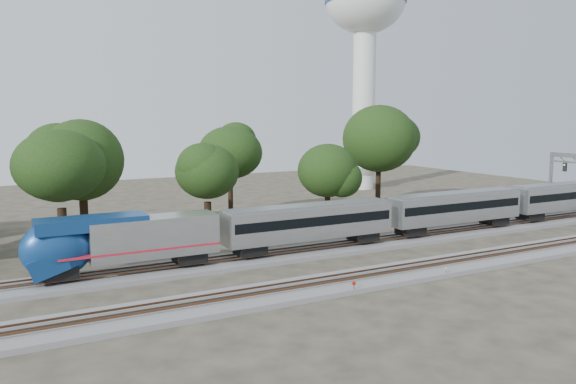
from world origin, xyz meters
The scene contains 15 objects.
ground centered at (0.00, 0.00, 0.00)m, with size 160.00×160.00×0.00m, color #383328.
track_far centered at (0.00, 6.00, 0.21)m, with size 160.00×5.00×0.73m.
track_near centered at (0.00, -4.00, 0.21)m, with size 160.00×5.00×0.73m.
train centered at (34.12, 6.00, 3.20)m, with size 108.87×3.11×4.58m.
switch_stand_red centered at (2.56, -6.34, 0.65)m, with size 0.32×0.07×1.01m.
switch_stand_white centered at (11.76, -6.27, 0.57)m, with size 0.28×0.05×0.90m.
switch_lever centered at (5.50, -5.69, 0.15)m, with size 0.50×0.30×0.30m, color #512D19.
water_tower centered at (39.47, 44.46, 29.50)m, with size 14.38×14.38×39.81m.
signal_gantry centered at (44.84, 6.00, 6.20)m, with size 0.59×6.99×8.51m.
tree_2 centered at (-15.20, 15.77, 8.66)m, with size 8.82×8.82×12.43m.
tree_3 centered at (-12.58, 20.67, 8.75)m, with size 8.91×8.91×12.56m.
tree_4 centered at (-0.14, 17.81, 7.23)m, with size 7.38×7.38×10.40m.
tree_5 centered at (5.75, 25.69, 8.66)m, with size 8.82×8.82×12.44m.
tree_6 centered at (15.52, 18.18, 6.60)m, with size 6.74×6.74×9.50m.
tree_7 centered at (27.29, 23.61, 10.10)m, with size 10.28×10.28×14.49m.
Camera 1 is at (-20.73, -39.76, 13.16)m, focal length 35.00 mm.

